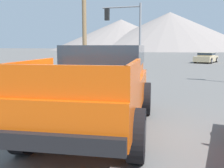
% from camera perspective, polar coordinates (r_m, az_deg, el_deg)
% --- Properties ---
extents(ground_plane, '(320.00, 320.00, 0.00)m').
position_cam_1_polar(ground_plane, '(6.09, -1.79, -10.27)').
color(ground_plane, '#5B5956').
extents(orange_pickup_truck, '(2.86, 5.48, 1.95)m').
position_cam_1_polar(orange_pickup_truck, '(6.30, -2.32, 0.82)').
color(orange_pickup_truck, '#CC4C0C').
rests_on(orange_pickup_truck, ground_plane).
extents(parked_car_tan, '(2.82, 4.54, 1.15)m').
position_cam_1_polar(parked_car_tan, '(32.02, 19.82, 5.44)').
color(parked_car_tan, tan).
rests_on(parked_car_tan, ground_plane).
extents(traffic_light_main, '(3.08, 0.38, 5.09)m').
position_cam_1_polar(traffic_light_main, '(20.56, 2.79, 12.81)').
color(traffic_light_main, slate).
rests_on(traffic_light_main, ground_plane).
extents(distant_mountain_range, '(130.49, 68.52, 15.56)m').
position_cam_1_polar(distant_mountain_range, '(112.94, 13.33, 10.72)').
color(distant_mountain_range, gray).
rests_on(distant_mountain_range, ground_plane).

